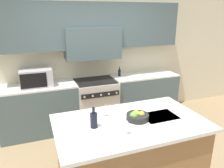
# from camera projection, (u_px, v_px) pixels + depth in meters

# --- Properties ---
(back_cabinetry) EXTENTS (10.00, 0.46, 2.70)m
(back_cabinetry) POSITION_uv_depth(u_px,v_px,m) (91.00, 45.00, 4.34)
(back_cabinetry) COLOR beige
(back_cabinetry) RESTS_ON ground_plane
(back_counter) EXTENTS (3.59, 0.62, 0.95)m
(back_counter) POSITION_uv_depth(u_px,v_px,m) (96.00, 102.00, 4.46)
(back_counter) COLOR #4C6066
(back_counter) RESTS_ON ground_plane
(range_stove) EXTENTS (0.80, 0.70, 0.93)m
(range_stove) POSITION_uv_depth(u_px,v_px,m) (96.00, 102.00, 4.45)
(range_stove) COLOR beige
(range_stove) RESTS_ON ground_plane
(microwave) EXTENTS (0.55, 0.41, 0.31)m
(microwave) POSITION_uv_depth(u_px,v_px,m) (36.00, 77.00, 3.90)
(microwave) COLOR #B7B7BC
(microwave) RESTS_ON back_counter
(kitchen_island) EXTENTS (1.84, 1.08, 0.93)m
(kitchen_island) POSITION_uv_depth(u_px,v_px,m) (130.00, 153.00, 2.82)
(kitchen_island) COLOR olive
(kitchen_island) RESTS_ON ground_plane
(wine_bottle) EXTENTS (0.09, 0.09, 0.25)m
(wine_bottle) POSITION_uv_depth(u_px,v_px,m) (94.00, 120.00, 2.51)
(wine_bottle) COLOR black
(wine_bottle) RESTS_ON kitchen_island
(wine_glass_near) EXTENTS (0.07, 0.07, 0.17)m
(wine_glass_near) POSITION_uv_depth(u_px,v_px,m) (127.00, 125.00, 2.36)
(wine_glass_near) COLOR white
(wine_glass_near) RESTS_ON kitchen_island
(wine_glass_far) EXTENTS (0.07, 0.07, 0.17)m
(wine_glass_far) POSITION_uv_depth(u_px,v_px,m) (105.00, 108.00, 2.78)
(wine_glass_far) COLOR white
(wine_glass_far) RESTS_ON kitchen_island
(fruit_bowl) EXTENTS (0.28, 0.28, 0.11)m
(fruit_bowl) POSITION_uv_depth(u_px,v_px,m) (137.00, 116.00, 2.71)
(fruit_bowl) COLOR black
(fruit_bowl) RESTS_ON kitchen_island
(oil_bottle_on_counter) EXTENTS (0.05, 0.05, 0.20)m
(oil_bottle_on_counter) POSITION_uv_depth(u_px,v_px,m) (119.00, 73.00, 4.55)
(oil_bottle_on_counter) COLOR black
(oil_bottle_on_counter) RESTS_ON back_counter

